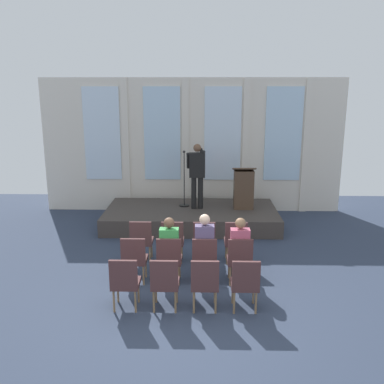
% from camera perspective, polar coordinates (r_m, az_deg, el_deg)
% --- Properties ---
extents(ground_plane, '(15.78, 15.78, 0.00)m').
position_cam_1_polar(ground_plane, '(7.30, -1.00, -16.08)').
color(ground_plane, '#2D384C').
extents(rear_partition, '(8.84, 0.14, 3.93)m').
position_cam_1_polar(rear_partition, '(12.48, 0.24, 6.43)').
color(rear_partition, silver).
rests_on(rear_partition, ground).
extents(stage_platform, '(4.61, 2.25, 0.45)m').
position_cam_1_polar(stage_platform, '(11.48, -0.10, -3.38)').
color(stage_platform, '#3F3833').
rests_on(stage_platform, ground).
extents(speaker, '(0.50, 0.69, 1.76)m').
position_cam_1_polar(speaker, '(11.25, 0.69, 2.84)').
color(speaker, black).
rests_on(speaker, stage_platform).
extents(mic_stand, '(0.28, 0.28, 1.55)m').
position_cam_1_polar(mic_stand, '(11.62, -1.06, -0.30)').
color(mic_stand, black).
rests_on(mic_stand, stage_platform).
extents(lectern, '(0.60, 0.48, 1.16)m').
position_cam_1_polar(lectern, '(11.44, 7.02, 0.49)').
color(lectern, '#4C3828').
rests_on(lectern, stage_platform).
extents(chair_r0_c0, '(0.46, 0.44, 0.94)m').
position_cam_1_polar(chair_r0_c0, '(9.06, -6.87, -6.27)').
color(chair_r0_c0, olive).
rests_on(chair_r0_c0, ground).
extents(chair_r0_c1, '(0.46, 0.44, 0.94)m').
position_cam_1_polar(chair_r0_c1, '(8.99, -2.63, -6.34)').
color(chair_r0_c1, olive).
rests_on(chair_r0_c1, ground).
extents(chair_r0_c2, '(0.46, 0.44, 0.94)m').
position_cam_1_polar(chair_r0_c2, '(8.97, 1.65, -6.37)').
color(chair_r0_c2, olive).
rests_on(chair_r0_c2, ground).
extents(chair_r0_c3, '(0.46, 0.44, 0.94)m').
position_cam_1_polar(chair_r0_c3, '(9.00, 5.93, -6.37)').
color(chair_r0_c3, olive).
rests_on(chair_r0_c3, ground).
extents(chair_r1_c0, '(0.46, 0.44, 0.94)m').
position_cam_1_polar(chair_r1_c0, '(8.14, -7.85, -8.70)').
color(chair_r1_c0, olive).
rests_on(chair_r1_c0, ground).
extents(chair_r1_c1, '(0.46, 0.44, 0.94)m').
position_cam_1_polar(chair_r1_c1, '(8.06, -3.10, -8.81)').
color(chair_r1_c1, olive).
rests_on(chair_r1_c1, ground).
extents(audience_r1_c1, '(0.36, 0.39, 1.30)m').
position_cam_1_polar(audience_r1_c1, '(8.06, -3.08, -7.34)').
color(audience_r1_c1, '#2D2D33').
rests_on(audience_r1_c1, ground).
extents(chair_r1_c2, '(0.46, 0.44, 0.94)m').
position_cam_1_polar(chair_r1_c2, '(8.04, 1.70, -8.86)').
color(chair_r1_c2, olive).
rests_on(chair_r1_c2, ground).
extents(audience_r1_c2, '(0.36, 0.39, 1.37)m').
position_cam_1_polar(audience_r1_c2, '(8.03, 1.71, -7.17)').
color(audience_r1_c2, '#2D2D33').
rests_on(audience_r1_c2, ground).
extents(chair_r1_c3, '(0.46, 0.44, 0.94)m').
position_cam_1_polar(chair_r1_c3, '(8.07, 6.49, -8.85)').
color(chair_r1_c3, olive).
rests_on(chair_r1_c3, ground).
extents(audience_r1_c3, '(0.36, 0.39, 1.30)m').
position_cam_1_polar(audience_r1_c3, '(8.08, 6.48, -7.38)').
color(audience_r1_c3, '#2D2D33').
rests_on(audience_r1_c3, ground).
extents(chair_r2_c0, '(0.46, 0.44, 0.94)m').
position_cam_1_polar(chair_r2_c0, '(7.24, -9.09, -11.75)').
color(chair_r2_c0, olive).
rests_on(chair_r2_c0, ground).
extents(chair_r2_c1, '(0.46, 0.44, 0.94)m').
position_cam_1_polar(chair_r2_c1, '(7.15, -3.71, -11.92)').
color(chair_r2_c1, olive).
rests_on(chair_r2_c1, ground).
extents(chair_r2_c2, '(0.46, 0.44, 0.94)m').
position_cam_1_polar(chair_r2_c2, '(7.13, 1.75, -11.99)').
color(chair_r2_c2, olive).
rests_on(chair_r2_c2, ground).
extents(chair_r2_c3, '(0.46, 0.44, 0.94)m').
position_cam_1_polar(chair_r2_c3, '(7.16, 7.21, -11.96)').
color(chair_r2_c3, olive).
rests_on(chair_r2_c3, ground).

